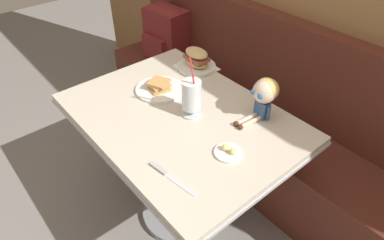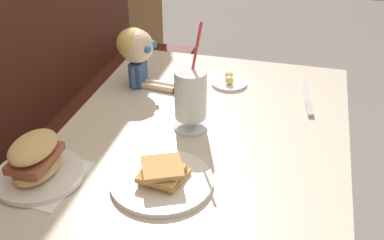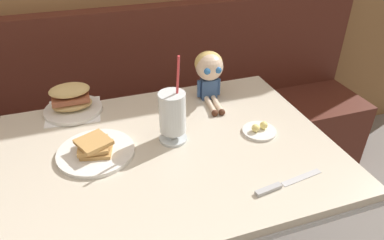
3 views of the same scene
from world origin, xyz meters
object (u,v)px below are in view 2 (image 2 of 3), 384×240
(seated_doll, at_px, (137,49))
(butter_saucer, at_px, (229,82))
(toast_plate, at_px, (162,179))
(milkshake_glass, at_px, (191,97))
(sandwich_plate, at_px, (36,163))
(butter_knife, at_px, (308,104))

(seated_doll, bearing_deg, butter_saucer, -74.67)
(toast_plate, bearing_deg, seated_doll, 26.05)
(toast_plate, bearing_deg, butter_saucer, -5.97)
(toast_plate, xyz_separation_m, milkshake_glass, (0.26, -0.00, 0.09))
(toast_plate, distance_m, sandwich_plate, 0.31)
(milkshake_glass, distance_m, sandwich_plate, 0.44)
(seated_doll, bearing_deg, milkshake_glass, -132.80)
(milkshake_glass, bearing_deg, butter_saucer, -10.48)
(sandwich_plate, bearing_deg, seated_doll, -6.75)
(milkshake_glass, bearing_deg, butter_knife, -55.48)
(sandwich_plate, bearing_deg, milkshake_glass, -43.63)
(seated_doll, bearing_deg, butter_knife, -89.92)
(toast_plate, distance_m, butter_saucer, 0.56)
(butter_knife, bearing_deg, sandwich_plate, 130.78)
(toast_plate, bearing_deg, milkshake_glass, -0.67)
(toast_plate, xyz_separation_m, butter_knife, (0.48, -0.32, -0.01))
(butter_saucer, distance_m, seated_doll, 0.33)
(sandwich_plate, distance_m, butter_saucer, 0.71)
(sandwich_plate, bearing_deg, toast_plate, -79.36)
(toast_plate, distance_m, butter_knife, 0.58)
(sandwich_plate, relative_size, butter_saucer, 1.83)
(toast_plate, bearing_deg, butter_knife, -34.00)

